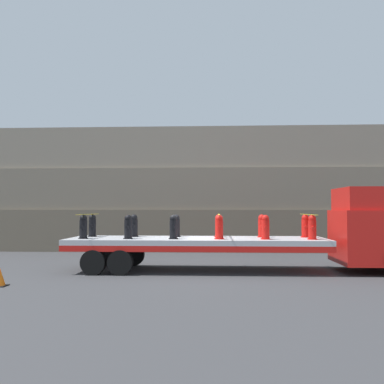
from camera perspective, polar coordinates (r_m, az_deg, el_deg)
ground_plane at (r=15.39m, az=0.66°, el=-10.45°), size 120.00×120.00×0.00m
rock_cliff at (r=23.14m, az=1.41°, el=0.29°), size 60.00×3.30×6.44m
truck_cab at (r=16.25m, az=23.25°, el=-4.60°), size 2.54×2.56×2.93m
flatbed_trailer at (r=15.31m, az=-1.11°, el=-6.91°), size 9.06×2.60×1.16m
fire_hydrant_black_near_0 at (r=15.37m, az=-14.29°, el=-4.55°), size 0.34×0.50×0.83m
fire_hydrant_black_far_0 at (r=16.42m, az=-13.15°, el=-4.41°), size 0.34×0.50×0.83m
fire_hydrant_black_near_1 at (r=14.98m, az=-8.51°, el=-4.66°), size 0.34×0.50×0.83m
fire_hydrant_black_far_1 at (r=16.06m, az=-7.73°, el=-4.50°), size 0.34×0.50×0.83m
fire_hydrant_black_near_2 at (r=14.75m, az=-2.49°, el=-4.72°), size 0.34×0.50×0.83m
fire_hydrant_black_far_2 at (r=15.85m, az=-2.12°, el=-4.55°), size 0.34×0.50×0.83m
fire_hydrant_red_near_3 at (r=14.69m, az=3.65°, el=-4.73°), size 0.34×0.50×0.83m
fire_hydrant_red_far_3 at (r=15.79m, az=3.59°, el=-4.56°), size 0.34×0.50×0.83m
fire_hydrant_red_near_4 at (r=14.79m, az=9.77°, el=-4.68°), size 0.34×0.50×0.83m
fire_hydrant_red_far_4 at (r=15.89m, az=9.29°, el=-4.52°), size 0.34×0.50×0.83m
fire_hydrant_red_near_5 at (r=15.06m, az=15.74°, el=-4.59°), size 0.34×0.50×0.83m
fire_hydrant_red_far_5 at (r=16.14m, az=14.86°, el=-4.43°), size 0.34×0.50×0.83m
cargo_strap_rear at (r=15.88m, az=-13.69°, el=-2.91°), size 0.05×2.70×0.01m
cargo_strap_middle at (r=15.23m, az=3.61°, el=-3.00°), size 0.05×2.70×0.01m
cargo_strap_front at (r=15.59m, az=15.27°, el=-2.91°), size 0.05×2.70×0.01m
traffic_cone at (r=13.50m, az=-24.26°, el=-10.31°), size 0.41×0.41×0.53m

